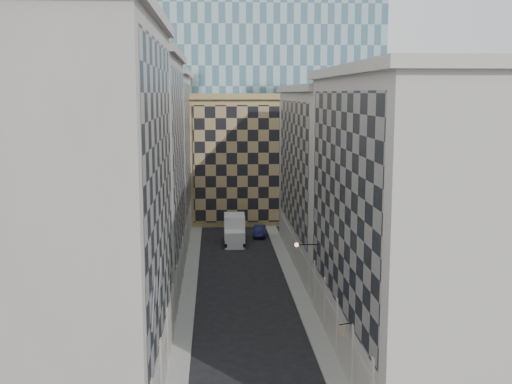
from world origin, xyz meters
name	(u,v)px	position (x,y,z in m)	size (l,w,h in m)	color
sidewalk_west	(188,295)	(-5.25, 30.00, 0.07)	(1.50, 100.00, 0.15)	gray
sidewalk_east	(299,293)	(5.25, 30.00, 0.07)	(1.50, 100.00, 0.15)	gray
bldg_left_a	(81,209)	(-10.88, 11.00, 11.82)	(10.80, 22.80, 23.70)	#A09C90
bldg_left_b	(128,173)	(-10.88, 33.00, 11.32)	(10.80, 22.80, 22.70)	gray
bldg_left_c	(151,156)	(-10.88, 55.00, 10.83)	(10.80, 22.80, 21.70)	#A09C90
bldg_right_a	(408,216)	(10.88, 15.00, 10.32)	(10.80, 26.80, 20.70)	#BCB7AC
bldg_right_b	(336,175)	(10.89, 42.00, 9.85)	(10.80, 28.80, 19.70)	#BCB7AC
tan_block	(245,156)	(2.00, 67.90, 9.44)	(16.80, 14.80, 18.80)	#A18C55
church_tower	(229,45)	(0.00, 82.00, 26.95)	(7.20, 7.20, 51.50)	#292620
flagpoles_left	(157,292)	(-5.90, 6.00, 8.00)	(0.10, 6.33, 2.33)	gray
bracket_lamp	(299,245)	(4.38, 24.00, 6.20)	(1.98, 0.36, 0.36)	black
box_truck	(235,231)	(-0.19, 51.06, 1.54)	(2.72, 6.47, 3.53)	white
dark_car	(259,231)	(3.23, 54.76, 0.71)	(1.50, 4.31, 1.42)	#10163D
shop_sign	(342,330)	(5.42, 10.42, 3.83)	(0.84, 0.74, 0.84)	black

